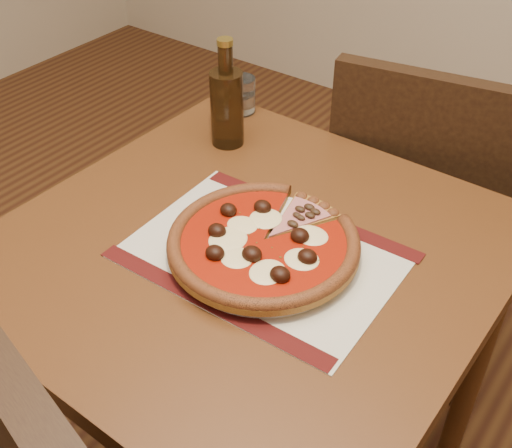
{
  "coord_description": "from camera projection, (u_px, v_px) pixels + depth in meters",
  "views": [
    {
      "loc": [
        0.34,
        0.43,
        1.45
      ],
      "look_at": [
        -0.16,
        1.11,
        0.78
      ],
      "focal_mm": 45.0,
      "sensor_mm": 36.0,
      "label": 1
    }
  ],
  "objects": [
    {
      "name": "bottle",
      "position": [
        227.0,
        104.0,
        1.29
      ],
      "size": [
        0.07,
        0.07,
        0.23
      ],
      "color": "#341F0D",
      "rests_on": "table"
    },
    {
      "name": "ham_slice",
      "position": [
        299.0,
        221.0,
        1.09
      ],
      "size": [
        0.1,
        0.14,
        0.02
      ],
      "rotation": [
        0.0,
        0.0,
        1.45
      ],
      "color": "#AA7329",
      "rests_on": "plate"
    },
    {
      "name": "chair_far",
      "position": [
        426.0,
        210.0,
        1.54
      ],
      "size": [
        0.5,
        0.5,
        0.92
      ],
      "rotation": [
        0.0,
        0.0,
        3.32
      ],
      "color": "black",
      "rests_on": "ground"
    },
    {
      "name": "plate",
      "position": [
        263.0,
        250.0,
        1.06
      ],
      "size": [
        0.29,
        0.29,
        0.02
      ],
      "primitive_type": "cylinder",
      "color": "white",
      "rests_on": "placemat"
    },
    {
      "name": "placemat",
      "position": [
        263.0,
        255.0,
        1.07
      ],
      "size": [
        0.44,
        0.32,
        0.0
      ],
      "primitive_type": "cube",
      "rotation": [
        0.0,
        0.0,
        0.03
      ],
      "color": "beige",
      "rests_on": "table"
    },
    {
      "name": "pizza",
      "position": [
        263.0,
        241.0,
        1.05
      ],
      "size": [
        0.32,
        0.32,
        0.04
      ],
      "color": "#AA7329",
      "rests_on": "plate"
    },
    {
      "name": "table",
      "position": [
        249.0,
        287.0,
        1.15
      ],
      "size": [
        0.81,
        0.81,
        0.75
      ],
      "rotation": [
        0.0,
        0.0,
        -0.01
      ],
      "color": "#5D3316",
      "rests_on": "ground"
    },
    {
      "name": "water_glass",
      "position": [
        241.0,
        95.0,
        1.43
      ],
      "size": [
        0.07,
        0.07,
        0.08
      ],
      "primitive_type": "cylinder",
      "rotation": [
        0.0,
        0.0,
        0.09
      ],
      "color": "white",
      "rests_on": "table"
    }
  ]
}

